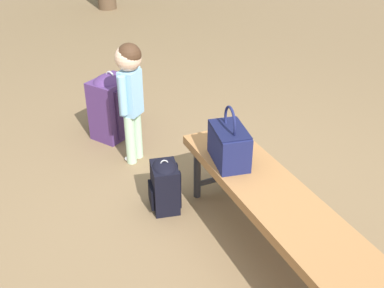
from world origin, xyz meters
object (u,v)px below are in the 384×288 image
backpack_small (165,184)px  handbag (229,143)px  park_bench (273,201)px  backpack_large (112,104)px  child_standing (130,85)px

backpack_small → handbag: bearing=-136.7°
park_bench → backpack_large: size_ratio=2.77×
backpack_small → backpack_large: bearing=-3.6°
park_bench → backpack_small: park_bench is taller
handbag → backpack_large: (1.44, 0.22, -0.28)m
child_standing → backpack_large: size_ratio=1.62×
park_bench → handbag: handbag is taller
handbag → park_bench: bearing=-173.9°
park_bench → backpack_small: 0.80m
park_bench → child_standing: size_ratio=1.71×
park_bench → handbag: (0.40, 0.04, 0.18)m
handbag → child_standing: size_ratio=0.39×
child_standing → backpack_small: 0.81m
park_bench → backpack_large: backpack_large is taller
child_standing → backpack_small: (-0.67, 0.07, -0.45)m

